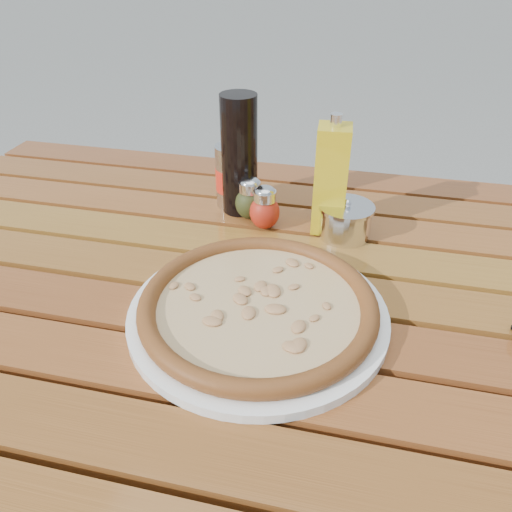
% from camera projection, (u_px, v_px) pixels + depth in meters
% --- Properties ---
extents(table, '(1.40, 0.90, 0.75)m').
position_uv_depth(table, '(253.00, 316.00, 0.82)').
color(table, '#3B1E0D').
rests_on(table, ground).
extents(plate, '(0.44, 0.44, 0.01)m').
position_uv_depth(plate, '(258.00, 314.00, 0.69)').
color(plate, white).
rests_on(plate, table).
extents(pizza, '(0.42, 0.42, 0.03)m').
position_uv_depth(pizza, '(258.00, 305.00, 0.69)').
color(pizza, beige).
rests_on(pizza, plate).
extents(pepper_shaker, '(0.06, 0.06, 0.08)m').
position_uv_depth(pepper_shaker, '(265.00, 208.00, 0.89)').
color(pepper_shaker, red).
rests_on(pepper_shaker, table).
extents(oregano_shaker, '(0.07, 0.07, 0.08)m').
position_uv_depth(oregano_shaker, '(250.00, 199.00, 0.92)').
color(oregano_shaker, '#383E19').
rests_on(oregano_shaker, table).
extents(dark_bottle, '(0.08, 0.08, 0.22)m').
position_uv_depth(dark_bottle, '(239.00, 155.00, 0.90)').
color(dark_bottle, black).
rests_on(dark_bottle, table).
extents(soda_can, '(0.08, 0.08, 0.12)m').
position_uv_depth(soda_can, '(233.00, 177.00, 0.95)').
color(soda_can, silver).
rests_on(soda_can, table).
extents(olive_oil_cruet, '(0.06, 0.06, 0.21)m').
position_uv_depth(olive_oil_cruet, '(331.00, 180.00, 0.85)').
color(olive_oil_cruet, gold).
rests_on(olive_oil_cruet, table).
extents(parmesan_tin, '(0.13, 0.13, 0.07)m').
position_uv_depth(parmesan_tin, '(345.00, 220.00, 0.87)').
color(parmesan_tin, silver).
rests_on(parmesan_tin, table).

